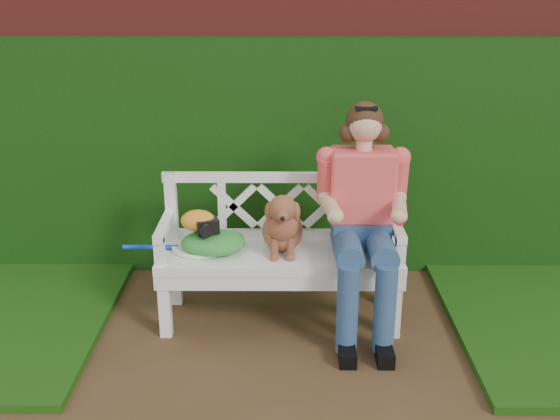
{
  "coord_description": "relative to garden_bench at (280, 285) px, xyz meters",
  "views": [
    {
      "loc": [
        0.03,
        -2.86,
        2.13
      ],
      "look_at": [
        0.01,
        0.88,
        0.75
      ],
      "focal_mm": 42.0,
      "sensor_mm": 36.0,
      "label": 1
    }
  ],
  "objects": [
    {
      "name": "baseball_glove",
      "position": [
        -0.5,
        -0.01,
        0.44
      ],
      "size": [
        0.25,
        0.21,
        0.13
      ],
      "primitive_type": "ellipsoid",
      "rotation": [
        0.0,
        0.0,
        -0.27
      ],
      "color": "orange",
      "rests_on": "green_bag"
    },
    {
      "name": "brick_wall",
      "position": [
        -0.01,
        1.02,
        0.86
      ],
      "size": [
        10.0,
        0.3,
        2.2
      ],
      "primitive_type": "cube",
      "color": "maroon",
      "rests_on": "ground"
    },
    {
      "name": "camera_item",
      "position": [
        -0.45,
        -0.04,
        0.42
      ],
      "size": [
        0.16,
        0.14,
        0.09
      ],
      "primitive_type": "cube",
      "rotation": [
        0.0,
        0.0,
        0.39
      ],
      "color": "black",
      "rests_on": "green_bag"
    },
    {
      "name": "tennis_racket",
      "position": [
        -0.52,
        0.01,
        0.26
      ],
      "size": [
        0.77,
        0.52,
        0.03
      ],
      "primitive_type": null,
      "rotation": [
        0.0,
        0.0,
        0.34
      ],
      "color": "silver",
      "rests_on": "garden_bench"
    },
    {
      "name": "green_bag",
      "position": [
        -0.41,
        -0.02,
        0.31
      ],
      "size": [
        0.47,
        0.4,
        0.14
      ],
      "primitive_type": null,
      "rotation": [
        0.0,
        0.0,
        -0.27
      ],
      "color": "green",
      "rests_on": "garden_bench"
    },
    {
      "name": "garden_bench",
      "position": [
        0.0,
        0.0,
        0.0
      ],
      "size": [
        1.59,
        0.61,
        0.48
      ],
      "primitive_type": null,
      "rotation": [
        0.0,
        0.0,
        0.01
      ],
      "color": "white",
      "rests_on": "ground"
    },
    {
      "name": "seated_woman",
      "position": [
        0.5,
        -0.02,
        0.45
      ],
      "size": [
        0.82,
        0.94,
        1.39
      ],
      "primitive_type": null,
      "rotation": [
        0.0,
        0.0,
        0.36
      ],
      "color": "#CE4B62",
      "rests_on": "ground"
    },
    {
      "name": "ivy_hedge",
      "position": [
        -0.01,
        0.8,
        0.61
      ],
      "size": [
        10.0,
        0.18,
        1.7
      ],
      "primitive_type": "cube",
      "color": "#17420C",
      "rests_on": "ground"
    },
    {
      "name": "ground",
      "position": [
        -0.01,
        -0.88,
        -0.24
      ],
      "size": [
        60.0,
        60.0,
        0.0
      ],
      "primitive_type": "plane",
      "color": "#442E19"
    },
    {
      "name": "dog",
      "position": [
        0.02,
        -0.02,
        0.44
      ],
      "size": [
        0.32,
        0.4,
        0.41
      ],
      "primitive_type": null,
      "rotation": [
        0.0,
        0.0,
        0.13
      ],
      "color": "#AA7E47",
      "rests_on": "garden_bench"
    }
  ]
}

